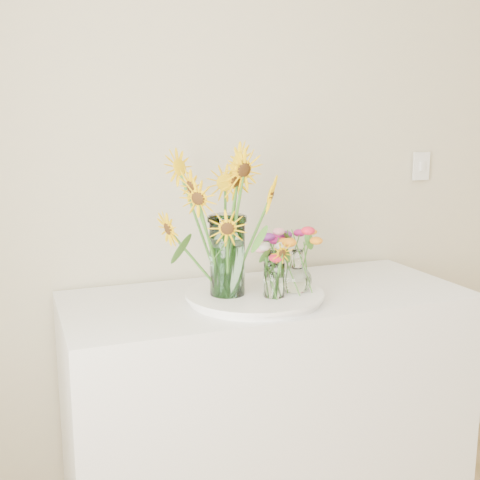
{
  "coord_description": "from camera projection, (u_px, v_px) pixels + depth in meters",
  "views": [
    {
      "loc": [
        -1.35,
        0.08,
        1.49
      ],
      "look_at": [
        -0.67,
        1.84,
        1.12
      ],
      "focal_mm": 45.0,
      "sensor_mm": 36.0,
      "label": 1
    }
  ],
  "objects": [
    {
      "name": "small_vase_b",
      "position": [
        297.0,
        271.0,
        2.01
      ],
      "size": [
        0.1,
        0.1,
        0.15
      ],
      "primitive_type": null,
      "rotation": [
        0.0,
        0.0,
        -0.02
      ],
      "color": "white",
      "rests_on": "tray"
    },
    {
      "name": "tray",
      "position": [
        254.0,
        297.0,
        2.01
      ],
      "size": [
        0.44,
        0.44,
        0.02
      ],
      "primitive_type": "cylinder",
      "color": "white",
      "rests_on": "counter"
    },
    {
      "name": "small_vase_a",
      "position": [
        274.0,
        281.0,
        1.94
      ],
      "size": [
        0.08,
        0.08,
        0.12
      ],
      "primitive_type": "cylinder",
      "rotation": [
        0.0,
        0.0,
        0.29
      ],
      "color": "white",
      "rests_on": "tray"
    },
    {
      "name": "counter",
      "position": [
        267.0,
        413.0,
        2.18
      ],
      "size": [
        1.4,
        0.6,
        0.9
      ],
      "primitive_type": "cube",
      "color": "white",
      "rests_on": "ground_plane"
    },
    {
      "name": "wildflower_posy_c",
      "position": [
        274.0,
        255.0,
        2.09
      ],
      "size": [
        0.21,
        0.21,
        0.22
      ],
      "primitive_type": null,
      "color": "orange",
      "rests_on": "tray"
    },
    {
      "name": "sunflower_bouquet",
      "position": [
        227.0,
        220.0,
        1.93
      ],
      "size": [
        0.88,
        0.88,
        0.51
      ],
      "primitive_type": null,
      "rotation": [
        0.0,
        0.0,
        -0.19
      ],
      "color": "#FFC405",
      "rests_on": "tray"
    },
    {
      "name": "small_vase_c",
      "position": [
        274.0,
        268.0,
        2.1
      ],
      "size": [
        0.08,
        0.08,
        0.13
      ],
      "primitive_type": "cylinder",
      "rotation": [
        0.0,
        0.0,
        -0.07
      ],
      "color": "white",
      "rests_on": "tray"
    },
    {
      "name": "wildflower_posy_b",
      "position": [
        297.0,
        258.0,
        2.0
      ],
      "size": [
        0.23,
        0.23,
        0.24
      ],
      "primitive_type": null,
      "color": "orange",
      "rests_on": "tray"
    },
    {
      "name": "mason_jar",
      "position": [
        227.0,
        256.0,
        1.96
      ],
      "size": [
        0.13,
        0.13,
        0.27
      ],
      "primitive_type": "cylinder",
      "rotation": [
        0.0,
        0.0,
        -0.19
      ],
      "color": "#B5F0DF",
      "rests_on": "tray"
    },
    {
      "name": "wildflower_posy_a",
      "position": [
        274.0,
        267.0,
        1.94
      ],
      "size": [
        0.17,
        0.17,
        0.21
      ],
      "primitive_type": null,
      "color": "orange",
      "rests_on": "tray"
    }
  ]
}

